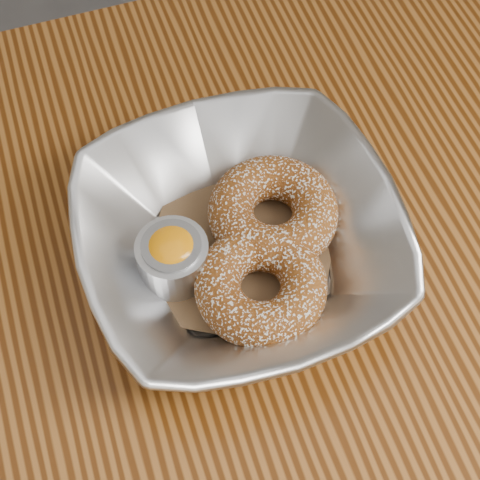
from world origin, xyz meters
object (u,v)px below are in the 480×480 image
object	(u,v)px
table	(300,376)
ramekin	(173,257)
donut_front	(261,286)
serving_bowl	(240,240)
donut_back	(273,212)

from	to	relation	value
table	ramekin	world-z (taller)	ramekin
donut_front	serving_bowl	bearing A→B (deg)	93.15
table	donut_back	distance (m)	0.16
donut_back	donut_front	world-z (taller)	donut_back
table	serving_bowl	bearing A→B (deg)	111.31
table	donut_back	size ratio (longest dim) A/B	11.43
ramekin	donut_front	bearing A→B (deg)	-37.55
serving_bowl	donut_front	xyz separation A→B (m)	(0.00, -0.04, -0.00)
table	serving_bowl	distance (m)	0.15
donut_back	donut_front	bearing A→B (deg)	-117.97
table	donut_front	world-z (taller)	donut_front
serving_bowl	ramekin	xyz separation A→B (m)	(-0.05, 0.00, 0.00)
donut_front	donut_back	bearing A→B (deg)	62.03
serving_bowl	ramekin	distance (m)	0.05
serving_bowl	donut_back	size ratio (longest dim) A/B	2.38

